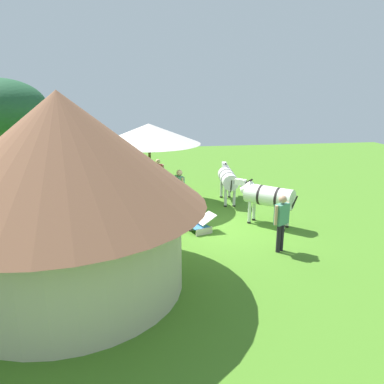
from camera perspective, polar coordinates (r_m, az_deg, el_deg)
ground_plane at (r=12.73m, az=4.08°, el=-5.49°), size 36.00×36.00×0.00m
thatched_hut at (r=8.74m, az=-18.89°, el=0.95°), size 6.34×6.34×4.55m
shade_umbrella at (r=14.73m, az=-6.61°, el=8.83°), size 4.04×4.04×3.25m
patio_dining_table at (r=15.15m, az=-6.35°, el=0.50°), size 1.33×0.95×0.74m
patio_chair_east_end at (r=14.16m, az=-4.52°, el=-1.06°), size 0.54×0.56×0.90m
patio_chair_near_hut at (r=16.02m, az=-3.56°, el=0.95°), size 0.61×0.61×0.90m
patio_chair_near_lawn at (r=15.56m, az=-10.40°, el=0.27°), size 0.56×0.55×0.90m
guest_beside_umbrella at (r=13.89m, az=-1.92°, el=0.73°), size 0.57×0.34×1.67m
guest_behind_table at (r=16.70m, az=-5.20°, el=2.96°), size 0.33×0.53×1.54m
standing_watcher at (r=10.89m, az=13.52°, el=-3.91°), size 0.42×0.53×1.69m
striped_lounge_chair at (r=12.28m, az=1.49°, el=-5.01°), size 0.78×0.95×0.59m
zebra_nearest_camera at (r=15.38m, az=5.49°, el=2.08°), size 2.37×0.80×1.53m
zebra_by_umbrella at (r=12.90m, az=11.51°, el=-0.66°), size 1.77×1.84×1.56m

